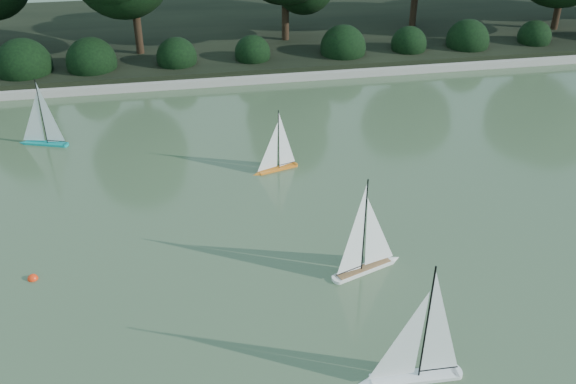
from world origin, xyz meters
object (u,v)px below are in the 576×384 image
Objects in this scene: sailboat_teal at (40,134)px; race_buoy at (33,279)px; sailboat_orange at (274,161)px; sailboat_white_a at (408,362)px; sailboat_white_b at (370,255)px.

sailboat_teal is 9.92× the size of race_buoy.
sailboat_teal is at bearing 96.45° from race_buoy.
sailboat_orange is 4.85m from sailboat_teal.
sailboat_white_a is 1.40× the size of sailboat_orange.
sailboat_white_b is at bearing 85.16° from sailboat_white_a.
sailboat_teal is (-5.32, 5.18, -0.02)m from sailboat_white_b.
sailboat_orange is at bearing 97.39° from sailboat_white_a.
sailboat_orange is at bearing 33.55° from race_buoy.
sailboat_orange is 0.86× the size of sailboat_teal.
sailboat_white_a is 11.99× the size of race_buoy.
race_buoy is (-4.81, 0.63, -0.25)m from sailboat_white_b.
sailboat_teal reaches higher than race_buoy.
race_buoy is (0.51, -4.55, -0.23)m from sailboat_teal.
sailboat_white_b reaches higher than race_buoy.
sailboat_teal is 4.58m from race_buoy.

